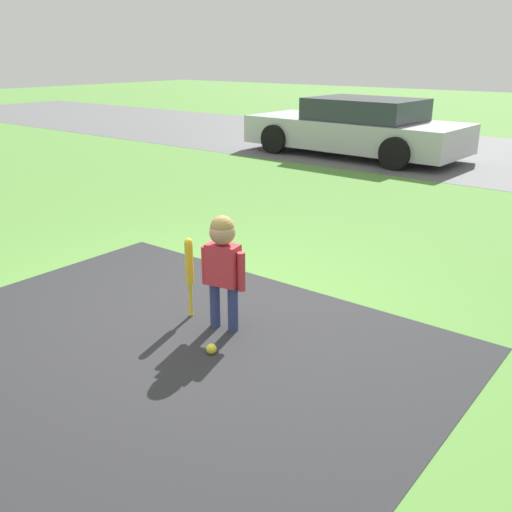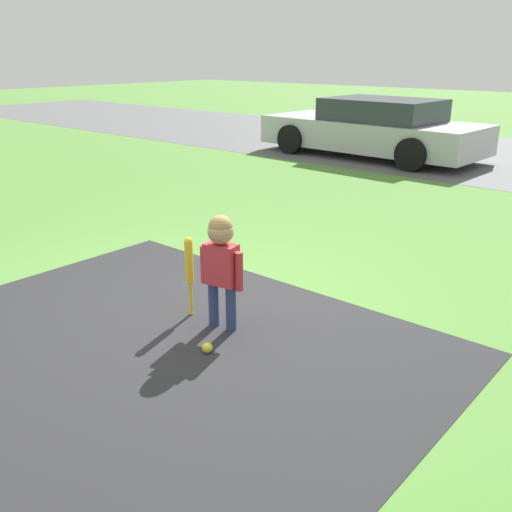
{
  "view_description": "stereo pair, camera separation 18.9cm",
  "coord_description": "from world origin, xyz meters",
  "px_view_note": "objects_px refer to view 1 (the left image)",
  "views": [
    {
      "loc": [
        3.02,
        -3.02,
        2.03
      ],
      "look_at": [
        0.38,
        0.36,
        0.49
      ],
      "focal_mm": 40.0,
      "sensor_mm": 36.0,
      "label": 1
    },
    {
      "loc": [
        3.17,
        -2.9,
        2.03
      ],
      "look_at": [
        0.38,
        0.36,
        0.49
      ],
      "focal_mm": 40.0,
      "sensor_mm": 36.0,
      "label": 2
    }
  ],
  "objects_px": {
    "baseball_bat": "(189,266)",
    "parked_car": "(357,128)",
    "sports_ball": "(211,349)",
    "child": "(223,257)"
  },
  "relations": [
    {
      "from": "child",
      "to": "sports_ball",
      "type": "xyz_separation_m",
      "value": [
        0.19,
        -0.35,
        -0.55
      ]
    },
    {
      "from": "baseball_bat",
      "to": "parked_car",
      "type": "bearing_deg",
      "value": 109.37
    },
    {
      "from": "sports_ball",
      "to": "child",
      "type": "bearing_deg",
      "value": 117.82
    },
    {
      "from": "baseball_bat",
      "to": "sports_ball",
      "type": "xyz_separation_m",
      "value": [
        0.54,
        -0.35,
        -0.4
      ]
    },
    {
      "from": "child",
      "to": "sports_ball",
      "type": "distance_m",
      "value": 0.68
    },
    {
      "from": "child",
      "to": "sports_ball",
      "type": "height_order",
      "value": "child"
    },
    {
      "from": "baseball_bat",
      "to": "parked_car",
      "type": "relative_size",
      "value": 0.15
    },
    {
      "from": "sports_ball",
      "to": "parked_car",
      "type": "distance_m",
      "value": 8.61
    },
    {
      "from": "sports_ball",
      "to": "parked_car",
      "type": "relative_size",
      "value": 0.02
    },
    {
      "from": "parked_car",
      "to": "child",
      "type": "bearing_deg",
      "value": 113.94
    }
  ]
}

